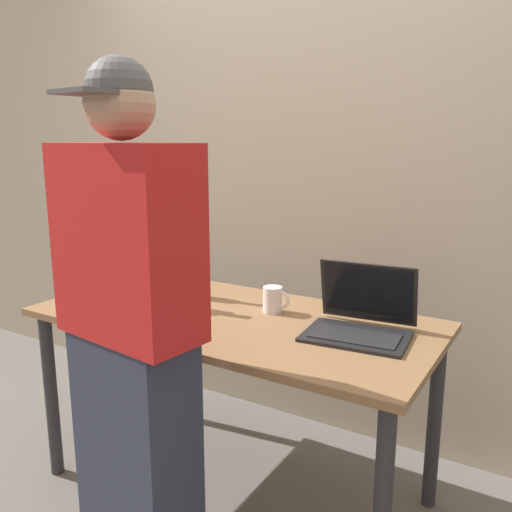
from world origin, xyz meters
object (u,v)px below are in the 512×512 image
at_px(beer_bottle_amber, 183,269).
at_px(coffee_mug, 273,300).
at_px(person_figure, 132,346).
at_px(beer_bottle_dark, 162,277).
at_px(beer_bottle_green, 128,275).
at_px(laptop, 361,319).
at_px(beer_bottle_brown, 149,275).

relative_size(beer_bottle_amber, coffee_mug, 2.72).
height_order(person_figure, coffee_mug, person_figure).
height_order(beer_bottle_amber, coffee_mug, beer_bottle_amber).
distance_m(beer_bottle_dark, coffee_mug, 0.47).
bearing_deg(coffee_mug, beer_bottle_dark, -159.41).
height_order(beer_bottle_green, beer_bottle_amber, beer_bottle_amber).
bearing_deg(laptop, beer_bottle_brown, -172.86).
relative_size(beer_bottle_amber, beer_bottle_dark, 0.97).
xyz_separation_m(beer_bottle_brown, beer_bottle_dark, (0.08, -0.01, 0.00)).
bearing_deg(beer_bottle_brown, laptop, 7.14).
bearing_deg(beer_bottle_brown, coffee_mug, 16.79).
bearing_deg(beer_bottle_amber, beer_bottle_brown, -111.00).
relative_size(beer_bottle_brown, beer_bottle_amber, 1.02).
height_order(beer_bottle_brown, beer_bottle_green, beer_bottle_brown).
xyz_separation_m(person_figure, coffee_mug, (0.10, 0.68, -0.02)).
bearing_deg(beer_bottle_amber, coffee_mug, 0.25).
bearing_deg(beer_bottle_amber, beer_bottle_dark, -82.37).
relative_size(beer_bottle_brown, beer_bottle_dark, 0.98).
bearing_deg(person_figure, beer_bottle_green, 135.27).
height_order(beer_bottle_brown, coffee_mug, beer_bottle_brown).
relative_size(beer_bottle_amber, person_figure, 0.19).
relative_size(beer_bottle_dark, coffee_mug, 2.81).
relative_size(beer_bottle_green, beer_bottle_dark, 0.88).
relative_size(laptop, beer_bottle_green, 1.37).
height_order(beer_bottle_amber, person_figure, person_figure).
bearing_deg(person_figure, beer_bottle_amber, 117.58).
height_order(laptop, beer_bottle_brown, beer_bottle_brown).
height_order(beer_bottle_amber, beer_bottle_dark, beer_bottle_dark).
bearing_deg(person_figure, laptop, 53.44).
bearing_deg(coffee_mug, beer_bottle_brown, -163.21).
height_order(laptop, coffee_mug, laptop).
bearing_deg(beer_bottle_dark, coffee_mug, 20.59).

